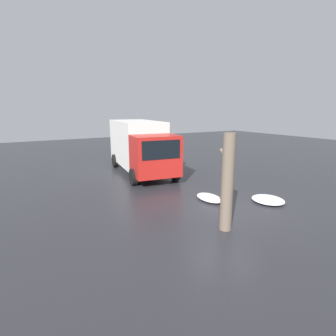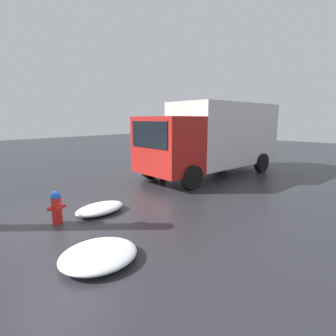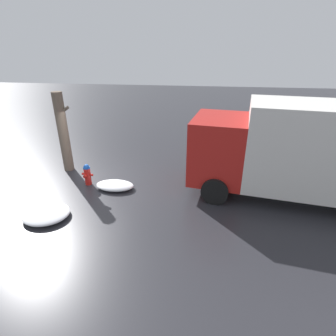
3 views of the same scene
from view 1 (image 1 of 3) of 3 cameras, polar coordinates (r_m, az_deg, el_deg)
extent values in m
plane|color=#28282D|center=(10.98, 11.91, -8.78)|extent=(60.00, 60.00, 0.00)
cylinder|color=red|center=(10.86, 11.99, -7.15)|extent=(0.24, 0.24, 0.66)
cylinder|color=blue|center=(10.75, 12.07, -5.35)|extent=(0.25, 0.25, 0.05)
sphere|color=blue|center=(10.74, 12.08, -5.21)|extent=(0.20, 0.20, 0.20)
cylinder|color=red|center=(10.93, 12.73, -6.62)|extent=(0.12, 0.11, 0.11)
cylinder|color=red|center=(10.97, 11.48, -6.50)|extent=(0.11, 0.10, 0.09)
cylinder|color=red|center=(10.71, 12.54, -7.02)|extent=(0.11, 0.10, 0.09)
cylinder|color=#6B5B4C|center=(8.73, 12.80, -3.18)|extent=(0.41, 0.41, 3.24)
cylinder|color=#6B5B4C|center=(8.67, 12.27, 2.88)|extent=(0.47, 0.11, 0.37)
cube|color=red|center=(14.08, -2.78, 2.72)|extent=(2.12, 2.66, 2.17)
cube|color=black|center=(13.17, -1.46, 3.95)|extent=(0.31, 2.03, 0.96)
cube|color=silver|center=(17.46, -6.86, 5.58)|extent=(5.74, 3.16, 2.79)
cylinder|color=black|center=(14.83, 1.57, -1.06)|extent=(0.93, 0.40, 0.90)
cylinder|color=black|center=(14.04, -7.54, -1.95)|extent=(0.93, 0.40, 0.90)
cylinder|color=black|center=(19.31, -4.38, 2.12)|extent=(0.93, 0.40, 0.90)
cylinder|color=black|center=(18.71, -11.48, 1.56)|extent=(0.93, 0.40, 0.90)
cylinder|color=#23232D|center=(14.51, -6.55, -1.72)|extent=(0.24, 0.24, 0.77)
cylinder|color=maroon|center=(14.35, -6.62, 1.01)|extent=(0.35, 0.35, 0.64)
sphere|color=tan|center=(14.27, -6.67, 2.68)|extent=(0.21, 0.21, 0.21)
ellipsoid|color=white|center=(11.83, 8.97, -6.42)|extent=(1.42, 0.85, 0.25)
ellipsoid|color=white|center=(12.27, 20.94, -6.46)|extent=(1.42, 1.29, 0.24)
camera|label=2|loc=(13.87, 39.81, 3.73)|focal=28.00mm
camera|label=3|loc=(19.36, 22.67, 13.93)|focal=28.00mm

